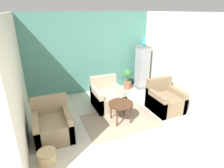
# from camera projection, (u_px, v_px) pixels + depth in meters

# --- Properties ---
(ground_plane) EXTENTS (20.00, 20.00, 0.00)m
(ground_plane) POSITION_uv_depth(u_px,v_px,m) (149.00, 162.00, 3.47)
(ground_plane) COLOR beige
(ground_plane) RESTS_ON ground
(wall_back_accent) EXTENTS (4.20, 0.06, 2.57)m
(wall_back_accent) POSITION_uv_depth(u_px,v_px,m) (90.00, 54.00, 6.04)
(wall_back_accent) COLOR #4C897A
(wall_back_accent) RESTS_ON ground_plane
(wall_left) EXTENTS (0.06, 3.53, 2.57)m
(wall_left) POSITION_uv_depth(u_px,v_px,m) (17.00, 81.00, 3.75)
(wall_left) COLOR beige
(wall_left) RESTS_ON ground_plane
(wall_right) EXTENTS (0.06, 3.53, 2.57)m
(wall_right) POSITION_uv_depth(u_px,v_px,m) (180.00, 61.00, 5.25)
(wall_right) COLOR beige
(wall_right) RESTS_ON ground_plane
(area_rug) EXTENTS (1.81, 1.25, 0.01)m
(area_rug) POSITION_uv_depth(u_px,v_px,m) (121.00, 121.00, 4.73)
(area_rug) COLOR gray
(area_rug) RESTS_ON ground_plane
(coffee_table) EXTENTS (0.60, 0.60, 0.51)m
(coffee_table) POSITION_uv_depth(u_px,v_px,m) (121.00, 105.00, 4.56)
(coffee_table) COLOR #472819
(coffee_table) RESTS_ON ground_plane
(armchair_left) EXTENTS (0.77, 0.85, 0.85)m
(armchair_left) POSITION_uv_depth(u_px,v_px,m) (53.00, 125.00, 4.06)
(armchair_left) COLOR #8E7A5B
(armchair_left) RESTS_ON ground_plane
(armchair_right) EXTENTS (0.77, 0.85, 0.85)m
(armchair_right) POSITION_uv_depth(u_px,v_px,m) (165.00, 101.00, 5.16)
(armchair_right) COLOR #7A664C
(armchair_right) RESTS_ON ground_plane
(armchair_middle) EXTENTS (0.77, 0.85, 0.85)m
(armchair_middle) POSITION_uv_depth(u_px,v_px,m) (107.00, 98.00, 5.33)
(armchair_middle) COLOR tan
(armchair_middle) RESTS_ON ground_plane
(birdcage) EXTENTS (0.44, 0.44, 1.49)m
(birdcage) POSITION_uv_depth(u_px,v_px,m) (142.00, 68.00, 6.48)
(birdcage) COLOR slate
(birdcage) RESTS_ON ground_plane
(parrot) EXTENTS (0.12, 0.21, 0.26)m
(parrot) POSITION_uv_depth(u_px,v_px,m) (144.00, 43.00, 6.16)
(parrot) COLOR teal
(parrot) RESTS_ON birdcage
(potted_plant) EXTENTS (0.30, 0.28, 0.71)m
(potted_plant) POSITION_uv_depth(u_px,v_px,m) (127.00, 78.00, 6.50)
(potted_plant) COLOR brown
(potted_plant) RESTS_ON ground_plane
(wicker_basket) EXTENTS (0.34, 0.34, 0.26)m
(wicker_basket) POSITION_uv_depth(u_px,v_px,m) (47.00, 157.00, 3.39)
(wicker_basket) COLOR tan
(wicker_basket) RESTS_ON ground_plane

